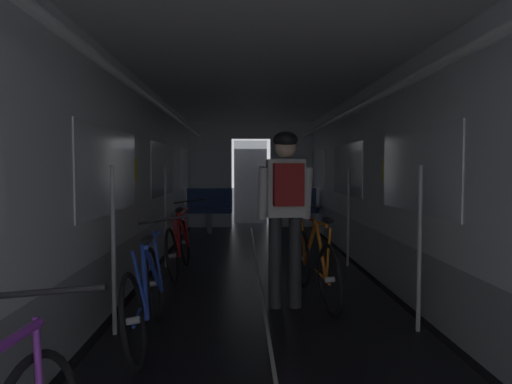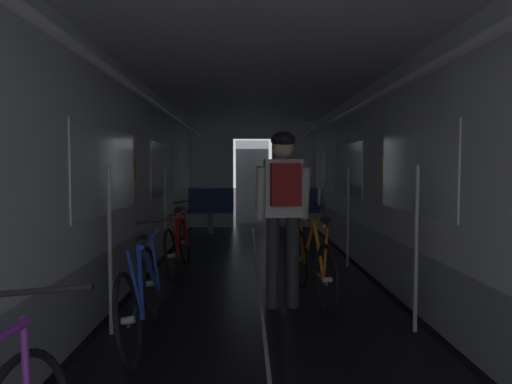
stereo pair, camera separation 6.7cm
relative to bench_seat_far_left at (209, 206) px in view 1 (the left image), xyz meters
name	(u,v)px [view 1 (the left image)]	position (x,y,z in m)	size (l,w,h in m)	color
train_car_shell	(261,140)	(0.90, -4.47, 1.13)	(3.14, 12.34, 2.57)	black
bench_seat_far_left	(209,206)	(0.00, 0.00, 0.00)	(0.98, 0.51, 0.95)	gray
bench_seat_far_right	(294,206)	(1.80, 0.00, 0.00)	(0.98, 0.51, 0.95)	gray
bicycle_red	(179,245)	(-0.13, -3.80, -0.19)	(0.44, 1.69, 0.95)	black
bicycle_blue	(146,294)	(-0.08, -6.13, -0.19)	(0.44, 1.69, 0.96)	black
person_cyclist_aisle	(286,199)	(1.11, -5.29, 0.50)	(0.54, 0.41, 1.73)	#2D2D33
bicycle_orange_in_aisle	(315,263)	(1.44, -5.03, -0.18)	(0.44, 1.68, 0.94)	black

